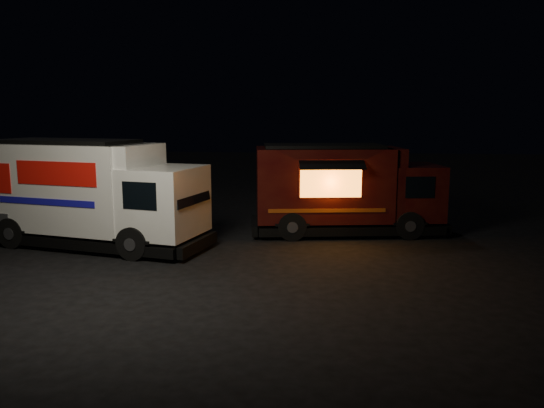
% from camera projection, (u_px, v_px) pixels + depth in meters
% --- Properties ---
extents(ground, '(80.00, 80.00, 0.00)m').
position_uv_depth(ground, '(193.00, 257.00, 14.17)').
color(ground, black).
rests_on(ground, ground).
extents(white_truck, '(7.07, 3.76, 3.05)m').
position_uv_depth(white_truck, '(94.00, 193.00, 15.16)').
color(white_truck, silver).
rests_on(white_truck, ground).
extents(red_truck, '(6.35, 3.07, 2.84)m').
position_uv_depth(red_truck, '(347.00, 189.00, 16.82)').
color(red_truck, '#3D110B').
rests_on(red_truck, ground).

